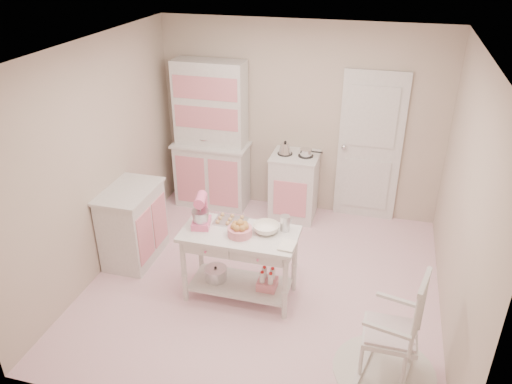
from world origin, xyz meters
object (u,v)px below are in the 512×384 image
stove (294,186)px  base_cabinet (133,224)px  stand_mixer (201,212)px  work_table (240,264)px  hutch (211,136)px  bread_basket (240,231)px  rocking_chair (391,325)px

stove → base_cabinet: same height
base_cabinet → stand_mixer: size_ratio=2.71×
work_table → hutch: bearing=117.4°
stand_mixer → bread_basket: size_ratio=1.36×
base_cabinet → bread_basket: base_cabinet is taller
work_table → bread_basket: bread_basket is taller
stove → work_table: stove is taller
base_cabinet → work_table: (1.43, -0.36, -0.06)m
work_table → stand_mixer: bearing=177.3°
stove → bread_basket: (-0.19, -1.91, 0.39)m
stand_mixer → hutch: bearing=95.5°
base_cabinet → rocking_chair: 3.18m
stove → rocking_chair: bearing=-62.1°
work_table → stand_mixer: size_ratio=3.53×
stove → rocking_chair: size_ratio=0.84×
base_cabinet → hutch: bearing=74.2°
stove → stand_mixer: stand_mixer is taller
work_table → stand_mixer: stand_mixer is taller
stove → bread_basket: 1.96m
base_cabinet → stand_mixer: 1.18m
rocking_chair → work_table: bearing=168.7°
bread_basket → base_cabinet: bearing=164.3°
work_table → bread_basket: (0.02, -0.05, 0.45)m
stove → bread_basket: bearing=-95.6°
hutch → stand_mixer: size_ratio=6.12×
hutch → bread_basket: bearing=-62.7°
rocking_chair → bread_basket: bearing=169.9°
hutch → stand_mixer: hutch is taller
rocking_chair → bread_basket: (-1.54, 0.65, 0.30)m
stove → work_table: bearing=-96.4°
base_cabinet → work_table: base_cabinet is taller
base_cabinet → work_table: 1.48m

